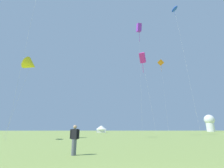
{
  "coord_description": "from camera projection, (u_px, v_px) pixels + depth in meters",
  "views": [
    {
      "loc": [
        -1.11,
        -3.21,
        1.47
      ],
      "look_at": [
        0.0,
        32.0,
        11.1
      ],
      "focal_mm": 26.67,
      "sensor_mm": 36.0,
      "label": 1
    }
  ],
  "objects": [
    {
      "name": "kite_magenta_box",
      "position": [
        142.0,
        58.0,
        45.48
      ],
      "size": [
        3.3,
        2.91,
        21.92
      ],
      "color": "#E02DA3",
      "rests_on": "ground"
    },
    {
      "name": "kite_yellow_delta",
      "position": [
        31.0,
        65.0,
        29.57
      ],
      "size": [
        3.26,
        2.56,
        14.03
      ],
      "color": "yellow",
      "rests_on": "ground"
    },
    {
      "name": "kite_orange_diamond",
      "position": [
        161.0,
        64.0,
        60.95
      ],
      "size": [
        2.51,
        1.99,
        26.4
      ],
      "color": "orange",
      "rests_on": "ground"
    },
    {
      "name": "kite_purple_box",
      "position": [
        139.0,
        28.0,
        49.09
      ],
      "size": [
        1.54,
        1.94,
        31.78
      ],
      "color": "purple",
      "rests_on": "ground"
    },
    {
      "name": "kite_blue_parafoil",
      "position": [
        175.0,
        9.0,
        42.58
      ],
      "size": [
        2.16,
        3.02,
        31.68
      ],
      "color": "blue",
      "rests_on": "ground"
    },
    {
      "name": "person_spectator",
      "position": [
        74.0,
        140.0,
        9.96
      ],
      "size": [
        0.57,
        0.34,
        1.73
      ],
      "color": "#565B66",
      "rests_on": "ground"
    },
    {
      "name": "festival_tent_right",
      "position": [
        101.0,
        129.0,
        73.27
      ],
      "size": [
        4.84,
        4.84,
        3.14
      ],
      "color": "white",
      "rests_on": "ground"
    },
    {
      "name": "observatory_dome",
      "position": [
        210.0,
        122.0,
        108.2
      ],
      "size": [
        6.4,
        6.4,
        10.8
      ],
      "color": "white",
      "rests_on": "ground"
    }
  ]
}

